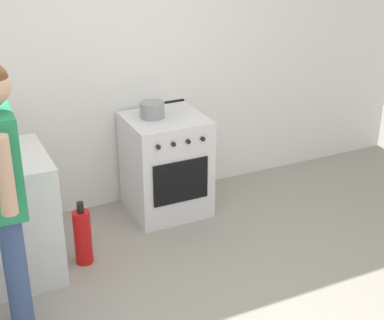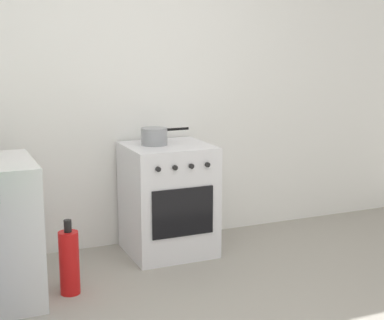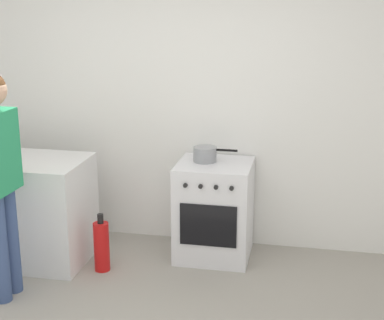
% 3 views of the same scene
% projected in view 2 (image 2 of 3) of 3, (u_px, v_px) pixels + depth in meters
% --- Properties ---
extents(back_wall, '(6.00, 0.10, 2.60)m').
position_uv_depth(back_wall, '(108.00, 83.00, 4.56)').
color(back_wall, white).
rests_on(back_wall, ground).
extents(oven_left, '(0.63, 0.62, 0.85)m').
position_uv_depth(oven_left, '(168.00, 199.00, 4.53)').
color(oven_left, silver).
rests_on(oven_left, ground).
extents(pot, '(0.38, 0.20, 0.13)m').
position_uv_depth(pot, '(154.00, 136.00, 4.43)').
color(pot, gray).
rests_on(pot, oven_left).
extents(fire_extinguisher, '(0.13, 0.13, 0.50)m').
position_uv_depth(fire_extinguisher, '(69.00, 262.00, 3.81)').
color(fire_extinguisher, red).
rests_on(fire_extinguisher, ground).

